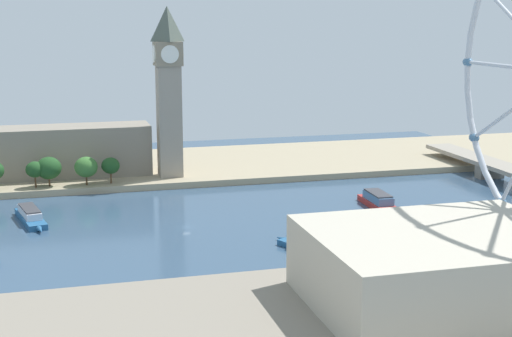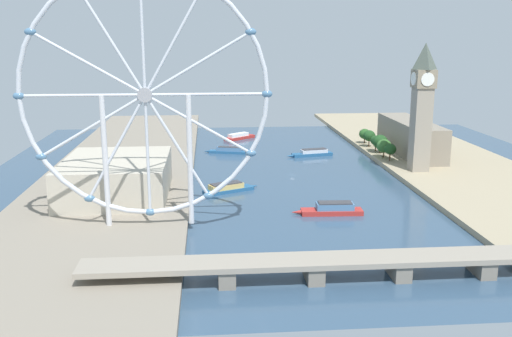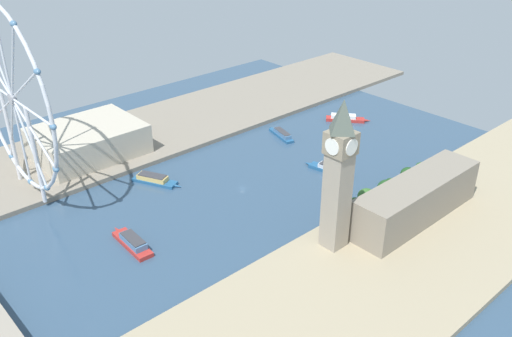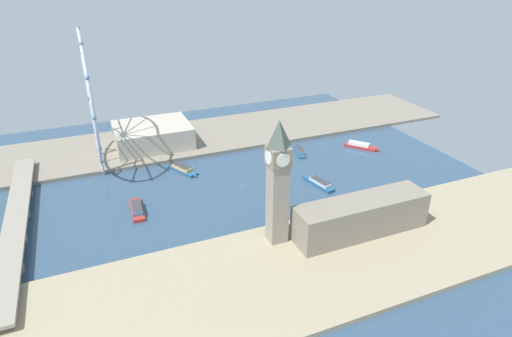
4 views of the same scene
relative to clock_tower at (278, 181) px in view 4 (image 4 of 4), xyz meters
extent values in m
plane|color=#334C66|center=(78.20, -6.49, -43.77)|extent=(384.53, 384.53, 0.00)
cube|color=tan|center=(-29.06, -6.49, -42.27)|extent=(90.00, 520.00, 3.00)
cube|color=gray|center=(185.46, -6.49, -42.27)|extent=(90.00, 520.00, 3.00)
cube|color=gray|center=(0.00, 0.00, -15.04)|extent=(10.59, 10.59, 51.46)
cube|color=gray|center=(0.00, 0.00, 16.18)|extent=(12.29, 12.29, 10.98)
pyramid|color=#4C564C|center=(0.00, 0.00, 29.58)|extent=(11.12, 11.12, 15.83)
cylinder|color=white|center=(0.00, 6.35, 16.18)|extent=(8.05, 0.50, 8.05)
cylinder|color=white|center=(0.00, -6.35, 16.18)|extent=(8.05, 0.50, 8.05)
cylinder|color=white|center=(6.35, 0.00, 16.18)|extent=(0.50, 8.05, 8.05)
cylinder|color=white|center=(-6.35, 0.00, 16.18)|extent=(0.50, 8.05, 8.05)
cube|color=gray|center=(-13.18, -51.95, -29.08)|extent=(22.00, 87.91, 23.38)
cylinder|color=#513823|center=(8.79, -92.51, -38.79)|extent=(0.80, 0.80, 3.97)
ellipsoid|color=#285623|center=(8.79, -92.51, -33.29)|extent=(8.78, 8.78, 7.90)
cylinder|color=#513823|center=(9.30, -78.12, -38.34)|extent=(0.80, 0.80, 4.86)
ellipsoid|color=#1E471E|center=(9.30, -78.12, -32.27)|extent=(9.13, 9.13, 8.22)
cylinder|color=#513823|center=(9.23, -60.94, -38.28)|extent=(0.80, 0.80, 4.98)
ellipsoid|color=#1E471E|center=(9.23, -60.94, -32.64)|extent=(7.89, 7.89, 7.10)
cylinder|color=#513823|center=(7.88, -55.04, -38.90)|extent=(0.80, 0.80, 3.75)
ellipsoid|color=#1E471E|center=(7.88, -55.04, -32.61)|extent=(11.04, 11.04, 9.94)
cylinder|color=#513823|center=(9.91, -39.08, -38.73)|extent=(0.80, 0.80, 4.09)
ellipsoid|color=#386B2D|center=(9.91, -39.08, -32.59)|extent=(10.22, 10.22, 9.20)
cylinder|color=#513823|center=(9.02, -28.31, -38.37)|extent=(0.80, 0.80, 4.81)
ellipsoid|color=#1E471E|center=(9.02, -28.31, -32.71)|extent=(8.15, 8.15, 7.33)
torus|color=silver|center=(156.98, 91.24, 17.05)|extent=(106.63, 2.18, 106.63)
cylinder|color=#99999E|center=(156.98, 91.24, 17.05)|extent=(6.27, 3.00, 6.27)
cylinder|color=silver|center=(183.09, 91.24, 17.05)|extent=(52.22, 1.31, 1.31)
cylinder|color=silver|center=(179.59, 91.24, 30.10)|extent=(45.88, 1.31, 27.24)
cylinder|color=silver|center=(170.04, 91.24, 39.66)|extent=(27.24, 1.31, 45.88)
cylinder|color=silver|center=(156.98, 91.24, 43.16)|extent=(1.31, 1.31, 52.22)
cylinder|color=silver|center=(143.93, 91.24, 39.66)|extent=(27.24, 1.31, 45.88)
cylinder|color=silver|center=(134.37, 91.24, 30.10)|extent=(45.88, 1.31, 27.24)
cylinder|color=silver|center=(130.87, 91.24, 17.05)|extent=(52.22, 1.31, 1.31)
cylinder|color=silver|center=(134.37, 91.24, 3.99)|extent=(45.88, 1.31, 27.24)
cylinder|color=silver|center=(143.93, 91.24, -5.56)|extent=(27.24, 1.31, 45.88)
cylinder|color=silver|center=(156.98, 91.24, -9.06)|extent=(1.31, 1.31, 52.22)
cylinder|color=silver|center=(170.04, 91.24, -5.56)|extent=(27.24, 1.31, 45.88)
cylinder|color=silver|center=(179.59, 91.24, 3.99)|extent=(45.88, 1.31, 27.24)
ellipsoid|color=teal|center=(209.20, 91.24, 17.05)|extent=(4.80, 3.20, 3.20)
ellipsoid|color=teal|center=(202.21, 91.24, 43.16)|extent=(4.80, 3.20, 3.20)
ellipsoid|color=teal|center=(183.09, 91.24, 62.27)|extent=(4.80, 3.20, 3.20)
ellipsoid|color=teal|center=(156.98, 91.24, 69.27)|extent=(4.80, 3.20, 3.20)
ellipsoid|color=teal|center=(130.87, 91.24, 62.27)|extent=(4.80, 3.20, 3.20)
ellipsoid|color=teal|center=(111.76, 91.24, 43.16)|extent=(4.80, 3.20, 3.20)
ellipsoid|color=teal|center=(104.76, 91.24, 17.05)|extent=(4.80, 3.20, 3.20)
ellipsoid|color=teal|center=(111.76, 91.24, -9.06)|extent=(4.80, 3.20, 3.20)
ellipsoid|color=teal|center=(130.87, 91.24, -28.18)|extent=(4.80, 3.20, 3.20)
ellipsoid|color=teal|center=(156.98, 91.24, -35.17)|extent=(4.80, 3.20, 3.20)
ellipsoid|color=teal|center=(183.09, 91.24, -28.18)|extent=(4.80, 3.20, 3.20)
ellipsoid|color=teal|center=(202.21, 91.24, -9.06)|extent=(4.80, 3.20, 3.20)
cylinder|color=silver|center=(175.26, 91.24, -11.86)|extent=(2.40, 2.40, 57.82)
cylinder|color=silver|center=(138.70, 91.24, -11.86)|extent=(2.40, 2.40, 57.82)
cube|color=#BCB29E|center=(178.84, 42.71, -30.90)|extent=(53.26, 67.35, 19.74)
cube|color=gray|center=(78.20, 150.00, -36.54)|extent=(196.53, 14.06, 2.00)
cube|color=gray|center=(31.50, 150.00, -40.66)|extent=(6.00, 12.66, 6.23)
cube|color=gray|center=(62.64, 150.00, -40.66)|extent=(6.00, 12.66, 6.23)
cube|color=gray|center=(93.77, 150.00, -40.66)|extent=(6.00, 12.66, 6.23)
cube|color=gray|center=(124.90, 150.00, -40.66)|extent=(6.00, 12.66, 6.23)
cube|color=#B22D28|center=(104.32, -135.35, -42.56)|extent=(27.14, 24.33, 2.43)
cone|color=#B22D28|center=(91.19, -146.32, -42.56)|extent=(5.63, 5.27, 2.43)
cube|color=white|center=(105.45, -134.40, -39.94)|extent=(18.39, 16.75, 2.79)
cube|color=#235684|center=(119.83, 29.38, -42.80)|extent=(29.29, 19.78, 1.94)
cone|color=#235684|center=(104.86, 22.12, -42.80)|extent=(5.48, 3.99, 1.94)
cube|color=#DBB766|center=(121.12, 30.00, -40.40)|extent=(20.40, 14.57, 2.86)
cube|color=#38383D|center=(121.12, 30.00, -38.70)|extent=(18.52, 13.44, 0.54)
cube|color=#235684|center=(55.60, -62.34, -42.64)|extent=(30.46, 12.74, 2.26)
cone|color=#235684|center=(72.49, -58.77, -42.64)|extent=(5.70, 3.32, 2.26)
cube|color=silver|center=(54.15, -62.64, -40.25)|extent=(20.19, 9.56, 2.52)
cube|color=#38383D|center=(54.15, -62.64, -38.72)|extent=(18.23, 8.89, 0.55)
cube|color=#B22D28|center=(70.84, 74.54, -42.59)|extent=(30.25, 9.17, 2.36)
cone|color=#B22D28|center=(88.22, 73.81, -42.59)|extent=(5.48, 2.58, 2.36)
cube|color=teal|center=(69.34, 74.60, -39.83)|extent=(18.41, 7.41, 3.17)
cube|color=#38383D|center=(69.34, 74.60, -37.96)|extent=(16.58, 7.02, 0.56)
cube|color=#235684|center=(116.47, -77.46, -42.85)|extent=(28.02, 13.08, 1.84)
cone|color=#235684|center=(131.82, -81.66, -42.85)|extent=(5.24, 3.08, 1.84)
cube|color=teal|center=(115.15, -77.10, -40.55)|extent=(19.47, 9.87, 2.76)
cube|color=#38383D|center=(115.15, -77.10, -38.98)|extent=(17.59, 9.14, 0.38)
camera|label=1|loc=(346.66, -52.91, 33.57)|focal=53.17mm
camera|label=2|loc=(130.37, 337.35, 41.83)|focal=39.99mm
camera|label=3|loc=(-143.60, 182.49, 123.65)|focal=38.55mm
camera|label=4|loc=(-196.34, 95.30, 116.25)|focal=29.95mm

